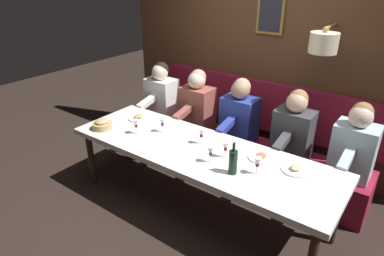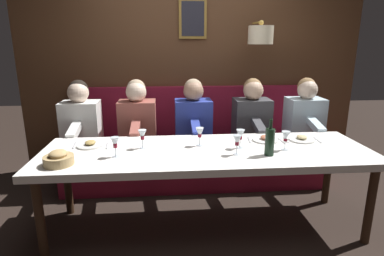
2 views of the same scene
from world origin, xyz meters
TOP-DOWN VIEW (x-y plane):
  - ground_plane at (0.00, 0.00)m, footprint 12.00×12.00m
  - dining_table at (0.00, 0.00)m, footprint 0.90×2.80m
  - banquette_bench at (0.89, 0.00)m, footprint 0.52×3.00m
  - back_wall_panel at (1.46, -0.01)m, footprint 0.59×4.20m
  - diner_nearest at (0.88, -1.24)m, footprint 0.60×0.40m
  - diner_near at (0.88, -0.62)m, footprint 0.60×0.40m
  - diner_middle at (0.88, 0.04)m, footprint 0.60×0.40m
  - diner_far at (0.88, 0.65)m, footprint 0.60×0.40m
  - diner_farthest at (0.88, 1.26)m, footprint 0.60×0.40m
  - place_setting_0 at (0.19, -0.92)m, footprint 0.24×0.32m
  - place_setting_1 at (0.18, 1.01)m, footprint 0.24×0.32m
  - place_setting_2 at (0.20, -0.57)m, footprint 0.24×0.32m
  - wine_glass_0 at (-0.14, -0.23)m, footprint 0.07×0.07m
  - wine_glass_1 at (0.08, 0.55)m, footprint 0.07×0.07m
  - wine_glass_2 at (0.11, 0.05)m, footprint 0.07×0.07m
  - wine_glass_3 at (0.02, -0.29)m, footprint 0.07×0.07m
  - wine_glass_4 at (-0.06, -0.66)m, footprint 0.07×0.07m
  - wine_glass_5 at (-0.12, 0.75)m, footprint 0.07×0.07m
  - wine_bottle at (-0.18, -0.48)m, footprint 0.08×0.08m
  - bread_bowl at (-0.25, 1.15)m, footprint 0.22×0.22m

SIDE VIEW (x-z plane):
  - ground_plane at x=0.00m, z-range 0.00..0.00m
  - banquette_bench at x=0.89m, z-range 0.00..0.45m
  - dining_table at x=0.00m, z-range 0.31..1.05m
  - place_setting_0 at x=0.19m, z-range 0.73..0.78m
  - place_setting_1 at x=0.18m, z-range 0.73..0.78m
  - place_setting_2 at x=0.20m, z-range 0.73..0.78m
  - bread_bowl at x=-0.25m, z-range 0.73..0.85m
  - diner_nearest at x=0.88m, z-range 0.42..1.21m
  - diner_near at x=0.88m, z-range 0.42..1.21m
  - diner_middle at x=0.88m, z-range 0.42..1.21m
  - diner_far at x=0.88m, z-range 0.42..1.21m
  - diner_farthest at x=0.88m, z-range 0.42..1.21m
  - wine_glass_5 at x=-0.12m, z-range 0.77..0.94m
  - wine_glass_3 at x=0.02m, z-range 0.77..0.94m
  - wine_glass_1 at x=0.08m, z-range 0.77..0.94m
  - wine_glass_0 at x=-0.14m, z-range 0.77..0.94m
  - wine_glass_2 at x=0.11m, z-range 0.77..0.94m
  - wine_glass_4 at x=-0.06m, z-range 0.77..0.94m
  - wine_bottle at x=-0.18m, z-range 0.71..1.01m
  - back_wall_panel at x=1.46m, z-range -0.09..2.81m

